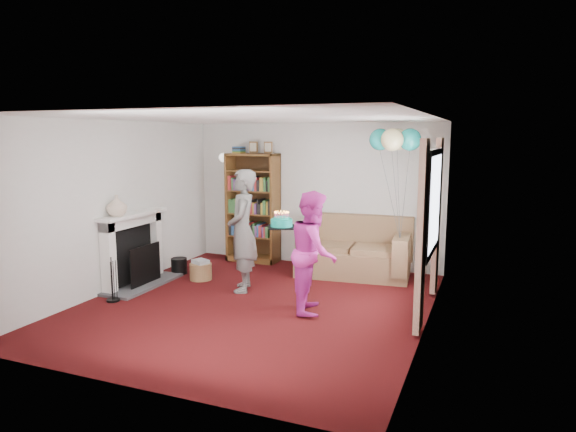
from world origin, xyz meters
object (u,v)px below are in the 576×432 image
at_px(sofa, 355,253).
at_px(person_striped, 242,231).
at_px(person_magenta, 314,252).
at_px(birthday_cake, 282,223).
at_px(bookcase, 254,209).

relative_size(sofa, person_striped, 1.00).
height_order(sofa, person_magenta, person_magenta).
relative_size(person_magenta, birthday_cake, 4.46).
distance_m(sofa, birthday_cake, 2.00).
xyz_separation_m(person_striped, person_magenta, (1.27, -0.47, -0.11)).
distance_m(bookcase, person_striped, 1.85).
relative_size(sofa, person_magenta, 1.14).
height_order(bookcase, sofa, bookcase).
xyz_separation_m(person_magenta, birthday_cake, (-0.54, 0.21, 0.31)).
xyz_separation_m(sofa, birthday_cake, (-0.58, -1.76, 0.75)).
distance_m(person_striped, birthday_cake, 0.80).
height_order(person_magenta, birthday_cake, person_magenta).
bearing_deg(birthday_cake, bookcase, 124.74).
distance_m(sofa, person_magenta, 2.02).
bearing_deg(person_magenta, sofa, -16.44).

